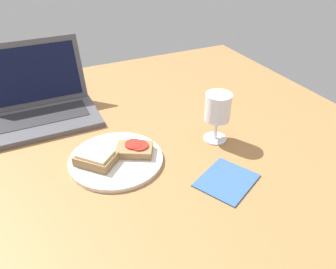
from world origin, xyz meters
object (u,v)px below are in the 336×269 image
object	(u,v)px
sandwich_with_cheese	(96,158)
napkin	(227,181)
wine_glass	(218,110)
sandwich_with_tomato	(135,149)
plate	(116,159)
laptop	(41,104)

from	to	relation	value
sandwich_with_cheese	napkin	world-z (taller)	sandwich_with_cheese
sandwich_with_cheese	wine_glass	world-z (taller)	wine_glass
sandwich_with_tomato	sandwich_with_cheese	bearing A→B (deg)	178.63
plate	sandwich_with_cheese	world-z (taller)	sandwich_with_cheese
sandwich_with_cheese	laptop	xyz separation A→B (cm)	(-8.95, 32.33, 1.97)
plate	laptop	bearing A→B (deg)	113.54
sandwich_with_cheese	napkin	bearing A→B (deg)	-35.59
plate	napkin	bearing A→B (deg)	-41.31
plate	wine_glass	xyz separation A→B (cm)	(29.32, -2.31, 9.17)
laptop	napkin	xyz separation A→B (cm)	(36.08, -51.75, -4.43)
sandwich_with_tomato	wine_glass	distance (cm)	25.23
sandwich_with_tomato	laptop	size ratio (longest dim) A/B	0.35
plate	napkin	size ratio (longest dim) A/B	1.80
sandwich_with_tomato	laptop	bearing A→B (deg)	120.83
laptop	napkin	bearing A→B (deg)	-55.11
sandwich_with_cheese	laptop	world-z (taller)	laptop
sandwich_with_cheese	wine_glass	bearing A→B (deg)	-4.05
wine_glass	napkin	xyz separation A→B (cm)	(-7.39, -16.97, -9.53)
plate	wine_glass	distance (cm)	30.81
sandwich_with_tomato	laptop	distance (cm)	38.01
plate	napkin	distance (cm)	29.20
laptop	plate	bearing A→B (deg)	-66.46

